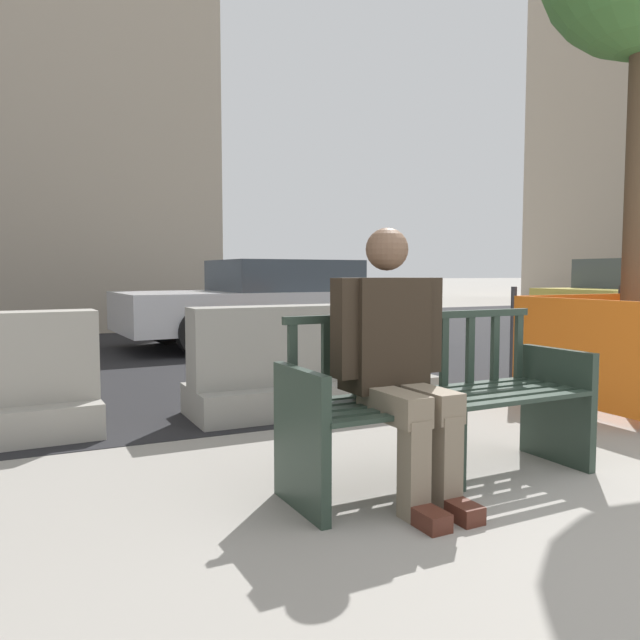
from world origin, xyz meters
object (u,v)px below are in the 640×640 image
(jersey_barrier_centre, at_px, (315,367))
(car_sedan_mid, at_px, (275,302))
(seated_person, at_px, (395,356))
(construction_fence, at_px, (633,347))
(street_bench, at_px, (441,407))

(jersey_barrier_centre, xyz_separation_m, car_sedan_mid, (1.38, 4.41, 0.30))
(seated_person, height_order, car_sedan_mid, seated_person)
(jersey_barrier_centre, relative_size, construction_fence, 1.46)
(seated_person, distance_m, jersey_barrier_centre, 2.00)
(street_bench, relative_size, car_sedan_mid, 0.37)
(seated_person, bearing_deg, car_sedan_mid, 73.85)
(construction_fence, bearing_deg, seated_person, -162.27)
(seated_person, bearing_deg, street_bench, 11.76)
(car_sedan_mid, bearing_deg, street_bench, -103.56)
(street_bench, xyz_separation_m, jersey_barrier_centre, (0.13, 1.85, -0.06))
(street_bench, distance_m, jersey_barrier_centre, 1.86)
(street_bench, height_order, jersey_barrier_centre, street_bench)
(street_bench, bearing_deg, construction_fence, 18.47)
(seated_person, relative_size, construction_fence, 0.96)
(seated_person, xyz_separation_m, construction_fence, (2.85, 0.91, -0.20))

